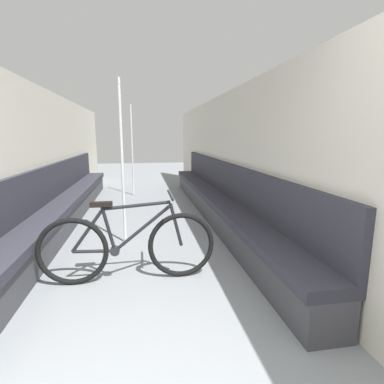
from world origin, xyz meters
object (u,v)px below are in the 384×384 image
(bench_seat_row_right, at_px, (216,200))
(bench_seat_row_left, at_px, (63,206))
(grab_pole_far, at_px, (132,152))
(bicycle, at_px, (128,246))
(grab_pole_near, at_px, (123,166))

(bench_seat_row_right, bearing_deg, bench_seat_row_left, 180.00)
(grab_pole_far, bearing_deg, bicycle, -89.30)
(bench_seat_row_right, bearing_deg, grab_pole_near, -146.55)
(bicycle, distance_m, grab_pole_far, 4.44)
(grab_pole_far, bearing_deg, bench_seat_row_left, -114.56)
(bench_seat_row_right, distance_m, bicycle, 2.52)
(bench_seat_row_right, xyz_separation_m, grab_pole_near, (-1.50, -0.99, 0.71))
(bicycle, xyz_separation_m, grab_pole_near, (-0.09, 1.10, 0.67))
(bench_seat_row_left, distance_m, grab_pole_far, 2.62)
(grab_pole_near, distance_m, grab_pole_far, 3.28)
(bicycle, bearing_deg, grab_pole_far, 85.89)
(bench_seat_row_right, bearing_deg, bicycle, -123.93)
(bicycle, relative_size, grab_pole_near, 0.81)
(bench_seat_row_left, xyz_separation_m, grab_pole_far, (1.05, 2.29, 0.71))
(bicycle, height_order, grab_pole_near, grab_pole_near)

